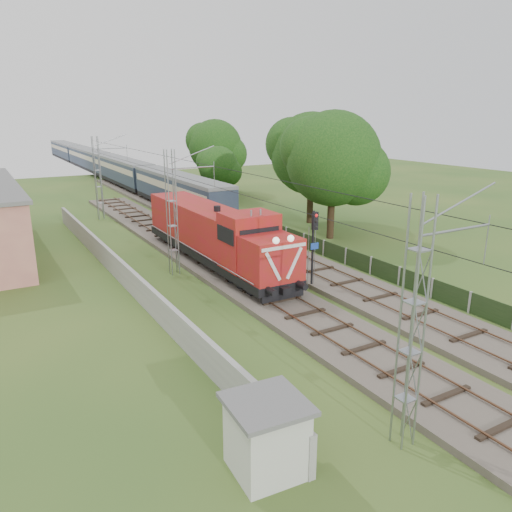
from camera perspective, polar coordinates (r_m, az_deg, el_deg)
ground at (r=24.54m, az=7.72°, el=-8.50°), size 140.00×140.00×0.00m
track_main at (r=29.88m, az=-0.44°, el=-3.39°), size 4.20×70.00×0.45m
track_side at (r=43.17m, az=-3.15°, el=2.73°), size 4.20×80.00×0.45m
catenary at (r=32.07m, az=-9.50°, el=4.91°), size 3.31×70.00×8.00m
boundary_wall at (r=31.86m, az=-15.21°, el=-1.65°), size 0.25×40.00×1.50m
fence at (r=31.47m, az=16.07°, el=-2.22°), size 0.12×32.00×1.20m
locomotive at (r=33.68m, az=-4.76°, el=2.52°), size 3.06×17.45×4.43m
coach_rake at (r=83.92m, az=-17.06°, el=10.13°), size 2.89×86.21×3.34m
signal_post at (r=29.11m, az=6.64°, el=2.27°), size 0.52×0.41×4.73m
relay_hut at (r=15.32m, az=1.22°, el=-19.87°), size 2.36×2.36×2.29m
tree_a at (r=41.28m, az=8.93°, el=10.82°), size 8.02×7.64×10.40m
tree_b at (r=47.18m, az=6.47°, el=11.44°), size 7.91×7.54×10.26m
tree_c at (r=59.80m, az=-4.29°, el=10.15°), size 4.94×4.70×6.40m
tree_d at (r=66.14m, az=-4.61°, el=12.31°), size 7.22×6.87×9.35m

